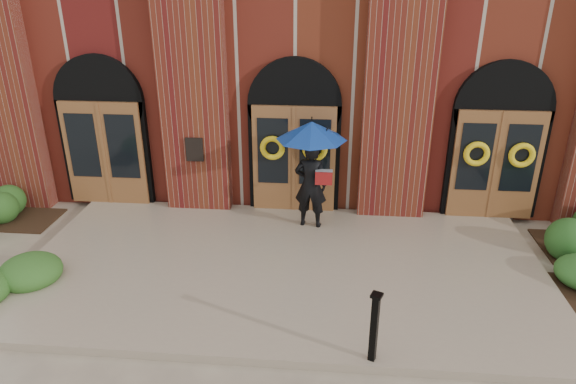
# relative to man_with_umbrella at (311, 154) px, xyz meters

# --- Properties ---
(ground) EXTENTS (90.00, 90.00, 0.00)m
(ground) POSITION_rel_man_with_umbrella_xyz_m (-0.43, -1.90, -1.82)
(ground) COLOR tan
(ground) RESTS_ON ground
(landing) EXTENTS (10.00, 5.30, 0.15)m
(landing) POSITION_rel_man_with_umbrella_xyz_m (-0.43, -1.75, -1.74)
(landing) COLOR gray
(landing) RESTS_ON ground
(church_building) EXTENTS (16.20, 12.53, 7.00)m
(church_building) POSITION_rel_man_with_umbrella_xyz_m (-0.43, 6.89, 1.68)
(church_building) COLOR #5F2614
(church_building) RESTS_ON ground
(man_with_umbrella) EXTENTS (1.66, 1.66, 2.38)m
(man_with_umbrella) POSITION_rel_man_with_umbrella_xyz_m (0.00, 0.00, 0.00)
(man_with_umbrella) COLOR black
(man_with_umbrella) RESTS_ON landing
(metal_post) EXTENTS (0.20, 0.20, 1.14)m
(metal_post) POSITION_rel_man_with_umbrella_xyz_m (1.12, -4.25, -1.07)
(metal_post) COLOR black
(metal_post) RESTS_ON landing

